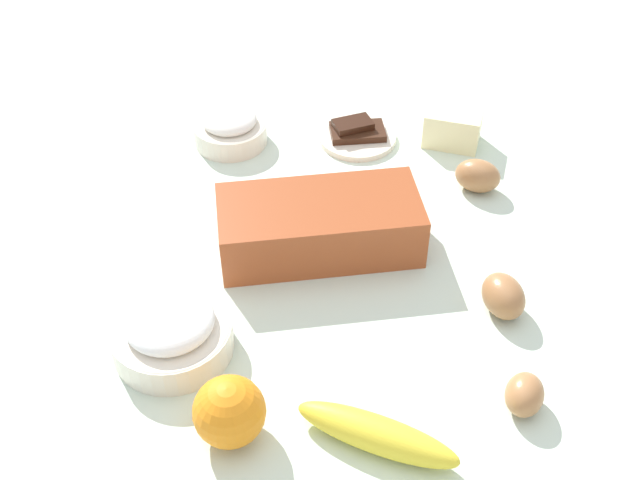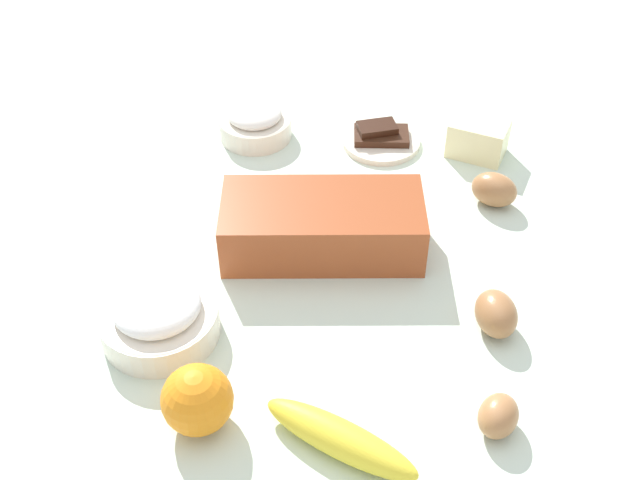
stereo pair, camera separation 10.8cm
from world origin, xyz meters
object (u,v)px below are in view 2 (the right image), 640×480
(egg_near_butter, at_px, (498,416))
(egg_loose, at_px, (494,190))
(banana, at_px, (340,439))
(butter_block, at_px, (478,138))
(egg_beside_bowl, at_px, (496,314))
(flour_bowl, at_px, (255,122))
(chocolate_plate, at_px, (381,138))
(sugar_bowl, at_px, (158,316))
(loaf_pan, at_px, (319,224))
(orange_fruit, at_px, (197,400))

(egg_near_butter, distance_m, egg_loose, 0.41)
(banana, xyz_separation_m, butter_block, (-0.17, -0.58, 0.01))
(egg_beside_bowl, bearing_deg, flour_bowl, -45.79)
(banana, xyz_separation_m, chocolate_plate, (-0.01, -0.60, -0.01))
(sugar_bowl, height_order, butter_block, sugar_bowl)
(loaf_pan, bearing_deg, chocolate_plate, -112.18)
(sugar_bowl, height_order, banana, sugar_bowl)
(butter_block, bearing_deg, egg_beside_bowl, 91.66)
(egg_loose, bearing_deg, egg_near_butter, 88.04)
(butter_block, bearing_deg, loaf_pan, 48.02)
(flour_bowl, height_order, chocolate_plate, flour_bowl)
(flour_bowl, bearing_deg, banana, 108.75)
(egg_beside_bowl, distance_m, egg_loose, 0.26)
(loaf_pan, relative_size, chocolate_plate, 2.26)
(sugar_bowl, distance_m, chocolate_plate, 0.52)
(loaf_pan, distance_m, egg_beside_bowl, 0.27)
(egg_loose, relative_size, chocolate_plate, 0.54)
(loaf_pan, xyz_separation_m, butter_block, (-0.23, -0.25, -0.01))
(loaf_pan, relative_size, flour_bowl, 2.43)
(orange_fruit, bearing_deg, loaf_pan, -107.82)
(flour_bowl, height_order, butter_block, same)
(flour_bowl, bearing_deg, egg_beside_bowl, 134.21)
(sugar_bowl, distance_m, egg_near_butter, 0.43)
(loaf_pan, relative_size, banana, 1.55)
(egg_beside_bowl, xyz_separation_m, egg_loose, (-0.01, -0.26, -0.00))
(loaf_pan, relative_size, egg_beside_bowl, 4.13)
(butter_block, relative_size, egg_near_butter, 1.57)
(banana, xyz_separation_m, egg_near_butter, (-0.17, -0.05, 0.00))
(flour_bowl, xyz_separation_m, banana, (-0.20, 0.59, -0.01))
(orange_fruit, bearing_deg, egg_beside_bowl, -151.55)
(banana, bearing_deg, loaf_pan, -79.30)
(egg_near_butter, relative_size, chocolate_plate, 0.44)
(banana, xyz_separation_m, orange_fruit, (0.16, -0.02, 0.02))
(loaf_pan, distance_m, sugar_bowl, 0.26)
(banana, height_order, egg_beside_bowl, egg_beside_bowl)
(sugar_bowl, relative_size, egg_loose, 2.16)
(sugar_bowl, relative_size, chocolate_plate, 1.16)
(egg_near_butter, bearing_deg, loaf_pan, -49.98)
(orange_fruit, xyz_separation_m, egg_beside_bowl, (-0.34, -0.18, -0.02))
(orange_fruit, bearing_deg, butter_block, -120.17)
(loaf_pan, height_order, chocolate_plate, loaf_pan)
(banana, bearing_deg, butter_block, -105.94)
(banana, xyz_separation_m, egg_loose, (-0.19, -0.46, 0.01))
(loaf_pan, height_order, flour_bowl, loaf_pan)
(loaf_pan, height_order, egg_near_butter, loaf_pan)
(banana, relative_size, egg_loose, 2.72)
(loaf_pan, xyz_separation_m, orange_fruit, (0.10, 0.31, -0.00))
(egg_beside_bowl, xyz_separation_m, chocolate_plate, (0.17, -0.39, -0.02))
(banana, height_order, egg_loose, egg_loose)
(flour_bowl, height_order, egg_loose, flour_bowl)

